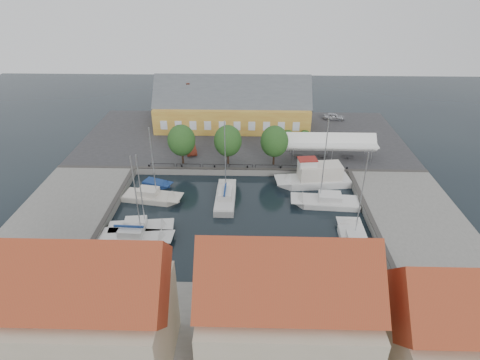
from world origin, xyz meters
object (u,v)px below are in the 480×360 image
Objects in this scene: launch_sw at (127,266)px; center_sailboat at (226,199)px; warehouse at (229,108)px; west_boat_d at (135,238)px; launch_nw at (157,184)px; car_red at (190,147)px; east_boat_c at (355,245)px; west_boat_b at (151,198)px; trawler at (316,178)px; east_boat_a at (327,203)px; tent_canopy at (331,143)px; west_boat_c at (139,229)px; car_silver at (334,116)px.

center_sailboat is at bearing 53.79° from launch_sw.
warehouse is 2.47× the size of west_boat_d.
warehouse is at bearing 66.06° from launch_nw.
east_boat_c is (21.97, -23.07, -1.50)m from car_red.
west_boat_b is (-9.45, -25.47, -4.17)m from warehouse.
launch_sw is (-3.25, -27.01, -1.67)m from car_red.
trawler is (13.51, -20.65, -3.41)m from warehouse.
east_boat_c reaches higher than launch_sw.
east_boat_a reaches higher than west_boat_b.
west_boat_b is at bearing 91.53° from launch_sw.
east_boat_c is (-0.47, -21.28, -3.43)m from tent_canopy.
east_boat_c is 25.52m from launch_sw.
center_sailboat reaches higher than west_boat_d.
tent_canopy is 1.16× the size of east_boat_c.
west_boat_c reaches higher than car_red.
west_boat_b is at bearing 90.59° from west_boat_d.
launch_sw is (-9.81, -13.40, -0.27)m from center_sailboat.
launch_sw is at bearing -88.47° from west_boat_b.
center_sailboat reaches higher than car_silver.
launch_nw is (-0.41, 17.67, -0.00)m from launch_sw.
car_silver is 0.33× the size of east_boat_c.
west_boat_d is (-9.36, -34.53, -4.16)m from warehouse.
car_red is 0.39× the size of center_sailboat.
car_red is (-22.44, 1.79, -1.93)m from tent_canopy.
launch_sw is (-9.09, -39.07, -4.34)m from warehouse.
trawler is 0.88× the size of east_boat_a.
launch_sw is at bearing -112.52° from car_red.
car_silver is 0.38× the size of west_boat_c.
warehouse is 2.55× the size of trawler.
east_boat_a is at bearing -11.17° from launch_nw.
east_boat_c is (15.40, -9.46, -0.11)m from center_sailboat.
launch_nw is at bearing 157.33° from center_sailboat.
launch_sw reaches higher than launch_nw.
launch_nw is at bearing -163.88° from tent_canopy.
center_sailboat is at bearing -143.34° from tent_canopy.
car_silver is (20.32, 3.53, -2.74)m from warehouse.
west_boat_b reaches higher than tent_canopy.
east_boat_a reaches higher than center_sailboat.
tent_canopy is at bearing 178.09° from car_silver.
car_red is 0.41× the size of west_boat_b.
trawler is at bearing -39.60° from car_red.
east_boat_c is at bearing -1.36° from west_boat_d.
launch_nw is (-29.82, -24.93, -1.60)m from car_silver.
west_boat_c is at bearing -89.02° from launch_nw.
tent_canopy is (16.60, -13.86, -0.74)m from warehouse.
west_boat_b is (-26.05, -11.61, -3.42)m from tent_canopy.
west_boat_d reaches higher than launch_sw.
west_boat_d is at bearing 93.38° from launch_sw.
car_red is 0.40× the size of west_boat_d.
west_boat_d reaches higher than launch_nw.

